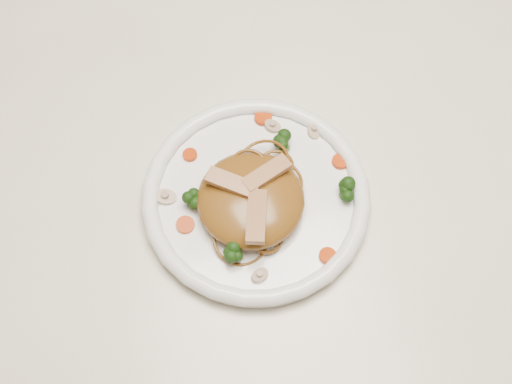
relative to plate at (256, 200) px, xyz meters
name	(u,v)px	position (x,y,z in m)	size (l,w,h in m)	color
ground	(285,314)	(0.09, 0.04, -0.76)	(4.00, 4.00, 0.00)	brown
table	(304,186)	(0.09, 0.04, -0.11)	(1.20, 0.80, 0.75)	#F2E7CD
plate	(256,200)	(0.00, 0.00, 0.00)	(0.27, 0.27, 0.02)	white
noodle_mound	(251,200)	(-0.01, -0.01, 0.03)	(0.13, 0.13, 0.04)	brown
chicken_a	(267,174)	(0.01, 0.00, 0.05)	(0.06, 0.02, 0.01)	tan
chicken_b	(232,183)	(-0.03, 0.01, 0.05)	(0.06, 0.02, 0.01)	tan
chicken_c	(257,217)	(-0.02, -0.04, 0.05)	(0.06, 0.02, 0.01)	tan
broccoli_0	(285,141)	(0.06, 0.05, 0.02)	(0.03, 0.03, 0.03)	#16340A
broccoli_1	(192,199)	(-0.07, 0.02, 0.02)	(0.03, 0.03, 0.03)	#16340A
broccoli_2	(231,254)	(-0.06, -0.06, 0.02)	(0.03, 0.03, 0.03)	#16340A
broccoli_3	(346,191)	(0.10, -0.04, 0.02)	(0.02, 0.02, 0.03)	#16340A
carrot_0	(263,118)	(0.05, 0.10, 0.01)	(0.02, 0.02, 0.01)	#B43706
carrot_1	(185,225)	(-0.09, 0.00, 0.01)	(0.02, 0.02, 0.01)	#B43706
carrot_2	(340,161)	(0.11, 0.00, 0.01)	(0.02, 0.02, 0.01)	#B43706
carrot_3	(190,155)	(-0.05, 0.08, 0.01)	(0.02, 0.02, 0.01)	#B43706
carrot_4	(328,256)	(0.04, -0.10, 0.01)	(0.02, 0.02, 0.01)	#B43706
mushroom_0	(260,275)	(-0.04, -0.09, 0.01)	(0.02, 0.02, 0.01)	beige
mushroom_1	(314,130)	(0.10, 0.05, 0.01)	(0.02, 0.02, 0.01)	beige
mushroom_2	(165,197)	(-0.10, 0.04, 0.01)	(0.03, 0.03, 0.01)	beige
mushroom_3	(273,126)	(0.06, 0.08, 0.01)	(0.02, 0.02, 0.01)	beige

